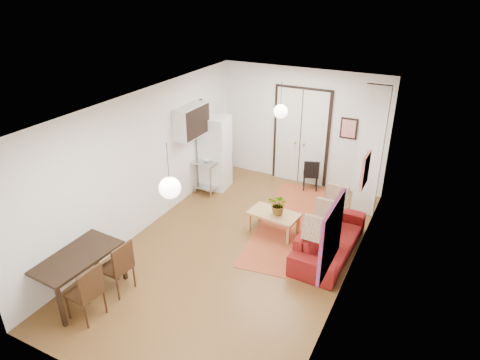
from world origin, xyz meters
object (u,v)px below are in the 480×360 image
at_px(black_side_chair, 312,171).
at_px(coffee_table, 274,216).
at_px(kitchen_counter, 214,168).
at_px(fridge, 215,153).
at_px(dining_chair_near, 119,260).
at_px(dining_chair_far, 88,284).
at_px(dining_table, 76,260).
at_px(sofa, 329,238).

bearing_deg(black_side_chair, coffee_table, 69.39).
bearing_deg(kitchen_counter, fridge, 93.76).
xyz_separation_m(dining_chair_near, dining_chair_far, (0.00, -0.70, 0.00)).
bearing_deg(dining_chair_far, coffee_table, 157.91).
relative_size(coffee_table, fridge, 0.58).
bearing_deg(dining_table, kitchen_counter, 90.00).
bearing_deg(dining_chair_far, dining_table, -114.68).
relative_size(sofa, fridge, 1.20).
xyz_separation_m(fridge, dining_chair_far, (0.48, -4.79, -0.36)).
distance_m(coffee_table, dining_table, 3.86).
height_order(dining_chair_far, black_side_chair, dining_chair_far).
bearing_deg(dining_table, black_side_chair, 68.61).
bearing_deg(kitchen_counter, dining_chair_far, -80.47).
distance_m(dining_chair_far, black_side_chair, 6.04).
relative_size(fridge, black_side_chair, 2.27).
relative_size(dining_table, dining_chair_near, 1.51).
bearing_deg(black_side_chair, dining_table, 49.03).
height_order(coffee_table, fridge, fridge).
distance_m(dining_table, black_side_chair, 5.95).
distance_m(coffee_table, dining_chair_far, 3.84).
bearing_deg(dining_table, dining_chair_far, -28.08).
height_order(coffee_table, dining_table, dining_table).
xyz_separation_m(coffee_table, dining_table, (-2.13, -3.21, 0.30)).
distance_m(dining_table, dining_chair_far, 0.56).
height_order(sofa, dining_chair_near, dining_chair_near).
relative_size(coffee_table, dining_chair_far, 1.11).
height_order(kitchen_counter, dining_chair_near, dining_chair_near).
distance_m(coffee_table, fridge, 2.56).
height_order(kitchen_counter, dining_chair_far, dining_chair_far).
bearing_deg(fridge, coffee_table, -37.99).
bearing_deg(sofa, black_side_chair, 26.91).
xyz_separation_m(dining_table, black_side_chair, (2.17, 5.54, -0.22)).
relative_size(dining_table, dining_chair_far, 1.51).
bearing_deg(kitchen_counter, sofa, -19.46).
relative_size(kitchen_counter, dining_chair_near, 1.17).
height_order(sofa, fridge, fridge).
xyz_separation_m(fridge, black_side_chair, (2.17, 1.00, -0.45)).
xyz_separation_m(fridge, dining_table, (0.00, -4.53, -0.23)).
bearing_deg(fridge, dining_chair_far, -90.41).
bearing_deg(black_side_chair, kitchen_counter, 6.96).
distance_m(fridge, dining_chair_near, 4.13).
distance_m(sofa, fridge, 3.73).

